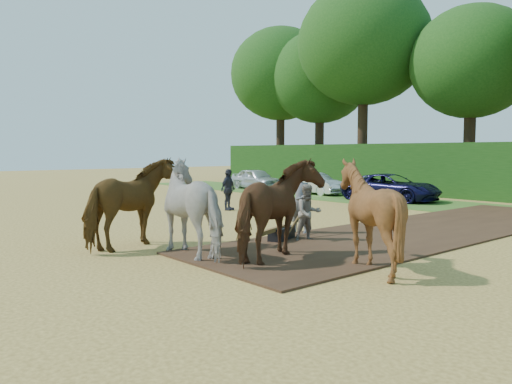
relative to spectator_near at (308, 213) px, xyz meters
The scene contains 6 objects.
ground 2.79m from the spectator_near, 99.22° to the right, with size 120.00×120.00×0.00m, color gold.
earth_strip 4.56m from the spectator_near, 76.20° to the left, with size 4.50×17.00×0.05m, color #472D1C.
grass_verge 11.40m from the spectator_near, 92.16° to the left, with size 50.00×5.00×0.03m, color #38601E.
spectator_near is the anchor object (origin of this frame).
spectator_far 7.90m from the spectator_near, 159.57° to the left, with size 1.04×0.43×1.78m, color #242530.
plough_team 2.80m from the spectator_near, 81.11° to the right, with size 7.86×6.80×2.37m.
Camera 1 is at (10.09, -7.44, 2.52)m, focal length 35.00 mm.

